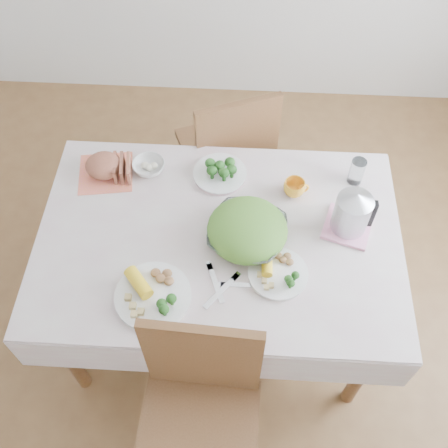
# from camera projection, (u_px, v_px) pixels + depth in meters

# --- Properties ---
(floor) EXTENTS (3.60, 3.60, 0.00)m
(floor) POSITION_uv_depth(u_px,v_px,m) (220.00, 316.00, 2.78)
(floor) COLOR brown
(floor) RESTS_ON ground
(dining_table) EXTENTS (1.40, 0.90, 0.75)m
(dining_table) POSITION_uv_depth(u_px,v_px,m) (220.00, 282.00, 2.47)
(dining_table) COLOR brown
(dining_table) RESTS_ON floor
(tablecloth) EXTENTS (1.50, 1.00, 0.01)m
(tablecloth) POSITION_uv_depth(u_px,v_px,m) (219.00, 237.00, 2.16)
(tablecloth) COLOR beige
(tablecloth) RESTS_ON dining_table
(chair_near) EXTENTS (0.47, 0.47, 0.99)m
(chair_near) POSITION_uv_depth(u_px,v_px,m) (198.00, 435.00, 1.99)
(chair_near) COLOR brown
(chair_near) RESTS_ON floor
(chair_far) EXTENTS (0.57, 0.57, 0.97)m
(chair_far) POSITION_uv_depth(u_px,v_px,m) (225.00, 150.00, 2.84)
(chair_far) COLOR brown
(chair_far) RESTS_ON floor
(salad_bowl) EXTENTS (0.38, 0.38, 0.08)m
(salad_bowl) POSITION_uv_depth(u_px,v_px,m) (247.00, 233.00, 2.12)
(salad_bowl) COLOR white
(salad_bowl) RESTS_ON tablecloth
(dinner_plate_left) EXTENTS (0.37, 0.37, 0.02)m
(dinner_plate_left) POSITION_uv_depth(u_px,v_px,m) (153.00, 296.00, 1.98)
(dinner_plate_left) COLOR white
(dinner_plate_left) RESTS_ON tablecloth
(dinner_plate_right) EXTENTS (0.30, 0.30, 0.02)m
(dinner_plate_right) POSITION_uv_depth(u_px,v_px,m) (278.00, 274.00, 2.04)
(dinner_plate_right) COLOR white
(dinner_plate_right) RESTS_ON tablecloth
(broccoli_plate) EXTENTS (0.31, 0.31, 0.02)m
(broccoli_plate) POSITION_uv_depth(u_px,v_px,m) (220.00, 174.00, 2.33)
(broccoli_plate) COLOR beige
(broccoli_plate) RESTS_ON tablecloth
(napkin) EXTENTS (0.27, 0.27, 0.00)m
(napkin) POSITION_uv_depth(u_px,v_px,m) (106.00, 173.00, 2.35)
(napkin) COLOR #E66F54
(napkin) RESTS_ON tablecloth
(bread_loaf) EXTENTS (0.19, 0.18, 0.10)m
(bread_loaf) POSITION_uv_depth(u_px,v_px,m) (103.00, 165.00, 2.30)
(bread_loaf) COLOR brown
(bread_loaf) RESTS_ON napkin
(fruit_bowl) EXTENTS (0.18, 0.18, 0.05)m
(fruit_bowl) POSITION_uv_depth(u_px,v_px,m) (149.00, 167.00, 2.34)
(fruit_bowl) COLOR white
(fruit_bowl) RESTS_ON tablecloth
(yellow_mug) EXTENTS (0.11, 0.11, 0.07)m
(yellow_mug) POSITION_uv_depth(u_px,v_px,m) (294.00, 188.00, 2.25)
(yellow_mug) COLOR #FFAB28
(yellow_mug) RESTS_ON tablecloth
(glass_tumbler) EXTENTS (0.07, 0.07, 0.12)m
(glass_tumbler) POSITION_uv_depth(u_px,v_px,m) (357.00, 171.00, 2.27)
(glass_tumbler) COLOR white
(glass_tumbler) RESTS_ON tablecloth
(pink_tray) EXTENTS (0.23, 0.23, 0.01)m
(pink_tray) POSITION_uv_depth(u_px,v_px,m) (347.00, 226.00, 2.17)
(pink_tray) COLOR #FD9AC3
(pink_tray) RESTS_ON tablecloth
(electric_kettle) EXTENTS (0.17, 0.17, 0.21)m
(electric_kettle) POSITION_uv_depth(u_px,v_px,m) (353.00, 210.00, 2.08)
(electric_kettle) COLOR #B2B5BA
(electric_kettle) RESTS_ON pink_tray
(fork_left) EXTENTS (0.08, 0.18, 0.00)m
(fork_left) POSITION_uv_depth(u_px,v_px,m) (215.00, 283.00, 2.03)
(fork_left) COLOR silver
(fork_left) RESTS_ON tablecloth
(fork_right) EXTENTS (0.14, 0.17, 0.00)m
(fork_right) POSITION_uv_depth(u_px,v_px,m) (221.00, 291.00, 2.01)
(fork_right) COLOR silver
(fork_right) RESTS_ON tablecloth
(knife) EXTENTS (0.17, 0.02, 0.00)m
(knife) POSITION_uv_depth(u_px,v_px,m) (242.00, 285.00, 2.02)
(knife) COLOR silver
(knife) RESTS_ON tablecloth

